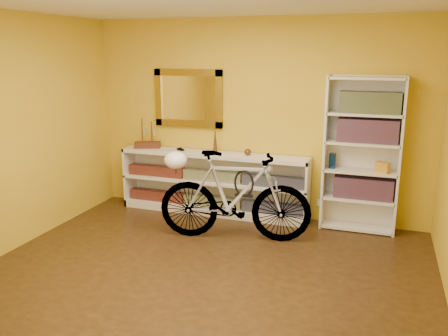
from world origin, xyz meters
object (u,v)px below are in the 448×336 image
(console_unit, at_px, (213,183))
(bookcase, at_px, (361,155))
(bicycle, at_px, (235,196))
(helmet, at_px, (176,160))

(console_unit, height_order, bookcase, bookcase)
(bicycle, bearing_deg, bookcase, -69.81)
(bookcase, bearing_deg, console_unit, -179.25)
(bookcase, distance_m, bicycle, 1.63)
(bicycle, distance_m, helmet, 0.81)
(bicycle, bearing_deg, console_unit, 24.73)
(bookcase, height_order, bicycle, bookcase)
(console_unit, bearing_deg, bookcase, 0.75)
(bookcase, distance_m, helmet, 2.24)
(console_unit, bearing_deg, bicycle, -54.63)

